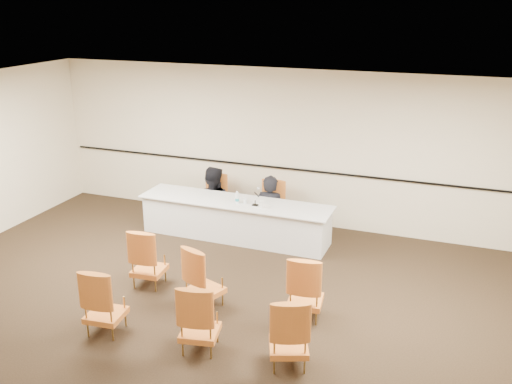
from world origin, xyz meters
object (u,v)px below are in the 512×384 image
at_px(panel_table, 235,219).
at_px(drinking_glass, 245,201).
at_px(aud_chair_front_left, 148,257).
at_px(aud_chair_front_mid, 204,276).
at_px(aud_chair_back_mid, 200,316).
at_px(water_bottle, 237,197).
at_px(panelist_main_chair, 270,207).
at_px(panelist_second, 213,208).
at_px(aud_chair_back_right, 289,331).
at_px(coffee_cup, 262,204).
at_px(aud_chair_front_right, 306,286).
at_px(aud_chair_back_left, 105,300).
at_px(panelist_main, 270,217).
at_px(microphone, 255,198).
at_px(panelist_second_chair, 213,199).

distance_m(panel_table, drinking_glass, 0.47).
bearing_deg(aud_chair_front_left, aud_chair_front_mid, -19.49).
distance_m(drinking_glass, aud_chair_back_mid, 3.47).
height_order(aud_chair_front_left, aud_chair_front_mid, same).
bearing_deg(water_bottle, panelist_main_chair, 56.54).
relative_size(panel_table, panelist_second, 2.14).
relative_size(panelist_main_chair, aud_chair_back_right, 1.00).
relative_size(coffee_cup, aud_chair_front_right, 0.14).
relative_size(aud_chair_front_right, aud_chair_back_left, 1.00).
distance_m(panel_table, panelist_main, 0.73).
height_order(microphone, water_bottle, microphone).
distance_m(microphone, aud_chair_front_left, 2.31).
bearing_deg(aud_chair_front_mid, coffee_cup, 109.60).
relative_size(aud_chair_front_left, aud_chair_front_mid, 1.00).
bearing_deg(panelist_main_chair, panelist_second_chair, 180.00).
distance_m(panelist_main_chair, panelist_second, 1.21).
xyz_separation_m(panelist_main, drinking_glass, (-0.27, -0.59, 0.48)).
bearing_deg(panel_table, drinking_glass, -12.71).
relative_size(panelist_main, aud_chair_front_mid, 1.72).
bearing_deg(drinking_glass, panelist_second_chair, 147.10).
distance_m(panelist_main_chair, panelist_second_chair, 1.20).
xyz_separation_m(panel_table, water_bottle, (0.08, -0.09, 0.47)).
bearing_deg(aud_chair_front_right, aud_chair_back_mid, -136.86).
height_order(drinking_glass, aud_chair_front_right, aud_chair_front_right).
height_order(drinking_glass, coffee_cup, coffee_cup).
height_order(panelist_second_chair, drinking_glass, panelist_second_chair).
bearing_deg(aud_chair_back_mid, aud_chair_back_right, -6.96).
relative_size(aud_chair_front_mid, aud_chair_back_right, 1.00).
bearing_deg(panelist_main_chair, aud_chair_back_mid, -82.84).
height_order(panelist_second, aud_chair_back_right, panelist_second).
xyz_separation_m(microphone, aud_chair_front_right, (1.55, -2.12, -0.40)).
relative_size(aud_chair_front_left, aud_chair_back_left, 1.00).
xyz_separation_m(panelist_main_chair, aud_chair_front_mid, (0.05, -2.98, 0.00)).
height_order(panelist_second, coffee_cup, panelist_second).
distance_m(aud_chair_front_left, aud_chair_back_right, 2.87).
height_order(panelist_second_chair, aud_chair_back_right, same).
bearing_deg(microphone, panelist_main_chair, 84.97).
bearing_deg(panelist_second, microphone, 145.81).
height_order(panelist_main, aud_chair_back_mid, panelist_main).
distance_m(microphone, aud_chair_front_right, 2.65).
bearing_deg(water_bottle, panelist_second, 141.05).
distance_m(panel_table, microphone, 0.67).
xyz_separation_m(panelist_main, aud_chair_back_mid, (0.46, -3.96, 0.19)).
bearing_deg(panelist_second_chair, drinking_glass, -32.32).
xyz_separation_m(panelist_main_chair, panelist_second_chair, (-1.20, 0.01, 0.00)).
distance_m(aud_chair_front_left, aud_chair_front_mid, 1.11).
bearing_deg(aud_chair_back_right, panelist_second, 104.53).
height_order(microphone, aud_chair_front_left, microphone).
bearing_deg(panel_table, panelist_second_chair, 142.84).
bearing_deg(aud_chair_back_mid, water_bottle, 93.30).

